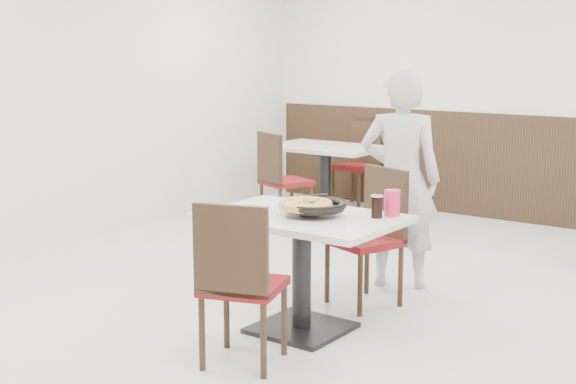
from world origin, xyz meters
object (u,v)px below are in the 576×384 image
Objects in this scene: chair_near at (244,282)px; chair_far at (364,238)px; cola_glass at (377,207)px; bg_table_left at (325,181)px; red_cup at (392,203)px; bg_chair_left_near at (286,180)px; pizza_pan at (313,209)px; bg_chair_left_far at (356,165)px; pizza at (306,206)px; diner_person at (400,179)px; side_plate at (238,209)px; main_table at (302,273)px.

chair_far is at bearing 71.35° from chair_near.
cola_glass is 3.66m from bg_table_left.
chair_near reaches higher than red_cup.
chair_near and bg_chair_left_near have the same top height.
pizza_pan is 0.40× the size of bg_chair_left_far.
bg_chair_left_far is at bearing 95.26° from chair_near.
bg_table_left is (-1.89, 3.06, -0.44)m from pizza.
bg_chair_left_near reaches higher than pizza_pan.
pizza is 0.35× the size of bg_chair_left_near.
chair_near is 5.94× the size of red_cup.
diner_person is at bearing 115.56° from red_cup.
red_cup is at bearing -19.65° from bg_chair_left_near.
chair_far is 5.10× the size of side_plate.
bg_chair_left_near reaches higher than bg_table_left.
bg_chair_left_far reaches higher than side_plate.
chair_near is 2.86× the size of pizza.
main_table is 1.26× the size of bg_chair_left_far.
chair_far is at bearing 60.66° from side_plate.
side_plate is at bearing -167.33° from pizza.
cola_glass is 4.15m from bg_chair_left_far.
main_table is at bearing 16.82° from side_plate.
main_table is 0.69m from chair_far.
diner_person is at bearing 88.95° from main_table.
side_plate is 0.11× the size of diner_person.
side_plate is (-0.45, 0.50, 0.28)m from chair_near.
bg_chair_left_far is (0.02, 1.29, 0.00)m from bg_chair_left_near.
pizza_pan is 0.23× the size of diner_person.
pizza is 2.56× the size of cola_glass.
main_table is at bearing 75.34° from chair_near.
cola_glass is at bearing 24.54° from main_table.
side_plate is (-0.48, -0.15, -0.03)m from pizza_pan.
red_cup is at bearing 67.84° from cola_glass.
chair_far is at bearing -19.51° from bg_chair_left_near.
diner_person is 1.71× the size of bg_chair_left_near.
pizza is at bearing 122.08° from bg_chair_left_far.
diner_person is 2.22m from bg_chair_left_near.
bg_chair_left_far is (-2.26, 3.46, -0.34)m from cola_glass.
chair_far reaches higher than pizza.
bg_chair_left_far is (-1.91, 3.63, -0.32)m from pizza_pan.
red_cup is (0.42, 0.92, 0.35)m from chair_near.
red_cup reaches higher than bg_table_left.
pizza_pan is 0.06m from pizza.
chair_near is (0.04, -0.62, 0.10)m from main_table.
side_plate is at bearing -154.04° from red_cup.
pizza is 0.43m from cola_glass.
side_plate is 0.89m from cola_glass.
side_plate is at bearing -65.56° from bg_table_left.
side_plate is at bearing 115.70° from bg_chair_left_far.
pizza_pan is 2.91× the size of cola_glass.
pizza is at bearing -150.45° from cola_glass.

